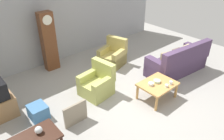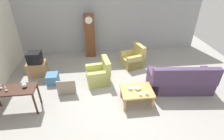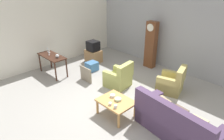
# 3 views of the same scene
# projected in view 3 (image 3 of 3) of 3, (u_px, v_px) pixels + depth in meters

# --- Properties ---
(ground_plane) EXTENTS (10.40, 10.40, 0.00)m
(ground_plane) POSITION_uv_depth(u_px,v_px,m) (115.00, 105.00, 6.32)
(ground_plane) COLOR #999691
(garage_door_wall) EXTENTS (8.40, 0.16, 3.20)m
(garage_door_wall) POSITION_uv_depth(u_px,v_px,m) (182.00, 32.00, 7.90)
(garage_door_wall) COLOR #9EA0A5
(garage_door_wall) RESTS_ON ground_plane
(pegboard_wall_left) EXTENTS (0.12, 6.40, 2.88)m
(pegboard_wall_left) POSITION_uv_depth(u_px,v_px,m) (51.00, 31.00, 8.67)
(pegboard_wall_left) COLOR silver
(pegboard_wall_left) RESTS_ON ground_plane
(couch_floral) EXTENTS (2.18, 1.10, 1.04)m
(couch_floral) POSITION_uv_depth(u_px,v_px,m) (176.00, 125.00, 4.97)
(couch_floral) COLOR #4C3856
(couch_floral) RESTS_ON ground_plane
(armchair_olive_near) EXTENTS (0.88, 0.85, 0.92)m
(armchair_olive_near) POSITION_uv_depth(u_px,v_px,m) (119.00, 78.00, 7.24)
(armchair_olive_near) COLOR tan
(armchair_olive_near) RESTS_ON ground_plane
(armchair_olive_far) EXTENTS (0.97, 0.95, 0.92)m
(armchair_olive_far) POSITION_uv_depth(u_px,v_px,m) (171.00, 83.00, 6.92)
(armchair_olive_far) COLOR tan
(armchair_olive_far) RESTS_ON ground_plane
(coffee_table_wood) EXTENTS (0.96, 0.76, 0.48)m
(coffee_table_wood) POSITION_uv_depth(u_px,v_px,m) (116.00, 103.00, 5.72)
(coffee_table_wood) COLOR tan
(coffee_table_wood) RESTS_ON ground_plane
(console_table_dark) EXTENTS (1.30, 0.56, 0.79)m
(console_table_dark) POSITION_uv_depth(u_px,v_px,m) (52.00, 58.00, 7.96)
(console_table_dark) COLOR #381E14
(console_table_dark) RESTS_ON ground_plane
(grandfather_clock) EXTENTS (0.44, 0.30, 1.94)m
(grandfather_clock) POSITION_uv_depth(u_px,v_px,m) (151.00, 45.00, 8.48)
(grandfather_clock) COLOR brown
(grandfather_clock) RESTS_ON ground_plane
(tv_stand_cabinet) EXTENTS (0.68, 0.52, 0.54)m
(tv_stand_cabinet) POSITION_uv_depth(u_px,v_px,m) (93.00, 56.00, 9.26)
(tv_stand_cabinet) COLOR #997047
(tv_stand_cabinet) RESTS_ON ground_plane
(tv_crt) EXTENTS (0.48, 0.44, 0.42)m
(tv_crt) POSITION_uv_depth(u_px,v_px,m) (93.00, 46.00, 9.05)
(tv_crt) COLOR black
(tv_crt) RESTS_ON tv_stand_cabinet
(framed_picture_leaning) EXTENTS (0.60, 0.05, 0.55)m
(framed_picture_leaning) POSITION_uv_depth(u_px,v_px,m) (86.00, 74.00, 7.59)
(framed_picture_leaning) COLOR gray
(framed_picture_leaning) RESTS_ON ground_plane
(storage_box_blue) EXTENTS (0.40, 0.44, 0.36)m
(storage_box_blue) POSITION_uv_depth(u_px,v_px,m) (92.00, 66.00, 8.48)
(storage_box_blue) COLOR teal
(storage_box_blue) RESTS_ON ground_plane
(glass_dome_cloche) EXTENTS (0.14, 0.14, 0.14)m
(glass_dome_cloche) POSITION_uv_depth(u_px,v_px,m) (57.00, 56.00, 7.70)
(glass_dome_cloche) COLOR silver
(glass_dome_cloche) RESTS_ON console_table_dark
(cup_white_porcelain) EXTENTS (0.09, 0.09, 0.07)m
(cup_white_porcelain) POSITION_uv_depth(u_px,v_px,m) (110.00, 104.00, 5.49)
(cup_white_porcelain) COLOR white
(cup_white_porcelain) RESTS_ON coffee_table_wood
(cup_blue_rimmed) EXTENTS (0.09, 0.09, 0.09)m
(cup_blue_rimmed) POSITION_uv_depth(u_px,v_px,m) (116.00, 106.00, 5.37)
(cup_blue_rimmed) COLOR silver
(cup_blue_rimmed) RESTS_ON coffee_table_wood
(bowl_white_stacked) EXTENTS (0.15, 0.15, 0.07)m
(bowl_white_stacked) POSITION_uv_depth(u_px,v_px,m) (113.00, 96.00, 5.85)
(bowl_white_stacked) COLOR white
(bowl_white_stacked) RESTS_ON coffee_table_wood
(bowl_shallow_green) EXTENTS (0.20, 0.20, 0.06)m
(bowl_shallow_green) POSITION_uv_depth(u_px,v_px,m) (118.00, 99.00, 5.69)
(bowl_shallow_green) COLOR #B2C69E
(bowl_shallow_green) RESTS_ON coffee_table_wood
(wine_glass_tall) EXTENTS (0.06, 0.06, 0.20)m
(wine_glass_tall) POSITION_uv_depth(u_px,v_px,m) (47.00, 49.00, 8.22)
(wine_glass_tall) COLOR silver
(wine_glass_tall) RESTS_ON console_table_dark
(wine_glass_mid) EXTENTS (0.06, 0.06, 0.20)m
(wine_glass_mid) POSITION_uv_depth(u_px,v_px,m) (49.00, 50.00, 8.09)
(wine_glass_mid) COLOR silver
(wine_glass_mid) RESTS_ON console_table_dark
(wine_glass_short) EXTENTS (0.07, 0.07, 0.18)m
(wine_glass_short) POSITION_uv_depth(u_px,v_px,m) (49.00, 52.00, 7.91)
(wine_glass_short) COLOR silver
(wine_glass_short) RESTS_ON console_table_dark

